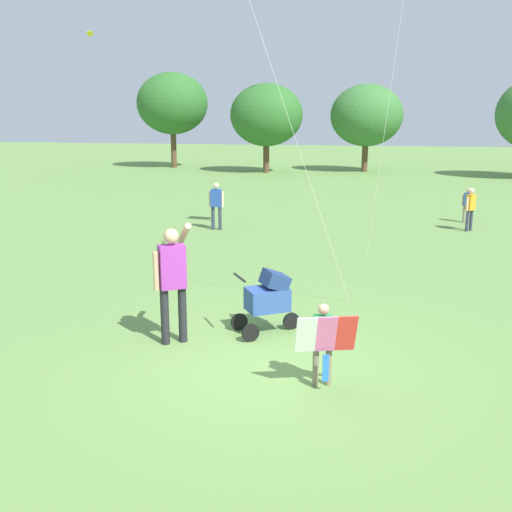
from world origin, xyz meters
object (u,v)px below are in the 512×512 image
child_with_butterfly_kite (324,338)px  person_red_shirt (216,202)px  person_adult_flyer (172,275)px  person_sitting_far (470,206)px  stroller (269,296)px  person_kid_running (468,202)px

child_with_butterfly_kite → person_red_shirt: (-4.10, 9.92, 0.17)m
person_adult_flyer → person_sitting_far: bearing=60.8°
person_adult_flyer → stroller: size_ratio=1.73×
person_adult_flyer → person_red_shirt: 9.05m
person_adult_flyer → stroller: (1.33, 0.70, -0.46)m
person_sitting_far → person_red_shirt: bearing=-170.0°
person_red_shirt → person_sitting_far: bearing=10.0°
person_red_shirt → person_kid_running: size_ratio=1.27×
child_with_butterfly_kite → person_kid_running: size_ratio=0.98×
stroller → person_red_shirt: 8.74m
person_adult_flyer → person_sitting_far: person_adult_flyer is taller
person_adult_flyer → person_red_shirt: person_adult_flyer is taller
child_with_butterfly_kite → person_red_shirt: 10.74m
stroller → person_adult_flyer: bearing=-152.2°
stroller → person_sitting_far: size_ratio=0.84×
child_with_butterfly_kite → person_adult_flyer: person_adult_flyer is taller
person_sitting_far → stroller: bearing=-114.7°
person_adult_flyer → person_red_shirt: (-1.75, 8.87, -0.23)m
person_kid_running → person_sitting_far: bearing=-95.1°
person_red_shirt → person_sitting_far: size_ratio=1.11×
stroller → person_kid_running: (4.48, 10.88, 0.05)m
person_sitting_far → child_with_butterfly_kite: bearing=-106.5°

